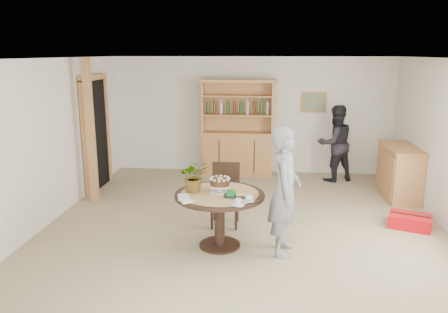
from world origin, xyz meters
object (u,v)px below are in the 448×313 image
hutch (237,143)px  sideboard (399,171)px  dining_chair (225,190)px  red_suitcase (410,221)px  adult_person (335,143)px  teen_boy (285,191)px  dining_table (220,204)px

hutch → sideboard: (3.04, -1.24, -0.22)m
hutch → dining_chair: size_ratio=2.16×
red_suitcase → adult_person: bearing=128.8°
dining_chair → teen_boy: bearing=-47.9°
teen_boy → adult_person: (1.15, 3.47, -0.06)m
dining_chair → sideboard: bearing=27.6°
hutch → red_suitcase: (2.80, -2.75, -0.59)m
hutch → dining_table: size_ratio=1.70×
sideboard → dining_chair: (-3.03, -1.61, 0.06)m
dining_table → teen_boy: size_ratio=0.71×
sideboard → dining_chair: 3.43m
hutch → adult_person: bearing=-8.8°
dining_table → red_suitcase: (2.79, 0.93, -0.50)m
hutch → sideboard: 3.29m
dining_chair → teen_boy: size_ratio=0.56×
sideboard → adult_person: (-1.03, 0.93, 0.31)m
dining_table → red_suitcase: dining_table is taller
dining_table → adult_person: (2.00, 3.37, 0.18)m
hutch → teen_boy: 3.88m
teen_boy → hutch: bearing=19.0°
sideboard → hutch: bearing=157.8°
hutch → teen_boy: (0.86, -3.78, 0.16)m
red_suitcase → hutch: bearing=156.3°
hutch → teen_boy: hutch is taller
adult_person → red_suitcase: bearing=85.1°
sideboard → adult_person: 1.42m
dining_chair → teen_boy: teen_boy is taller
dining_table → teen_boy: 0.89m
dining_chair → adult_person: size_ratio=0.61×
dining_table → hutch: bearing=90.1°
sideboard → dining_table: bearing=-141.2°
hutch → dining_table: 3.68m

